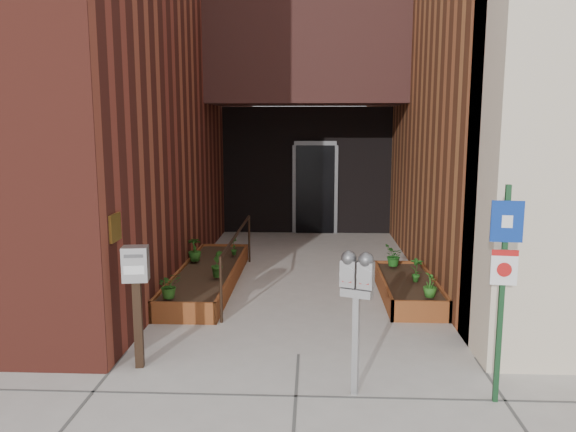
# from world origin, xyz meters

# --- Properties ---
(ground) EXTENTS (80.00, 80.00, 0.00)m
(ground) POSITION_xyz_m (0.00, 0.00, 0.00)
(ground) COLOR #9E9991
(ground) RESTS_ON ground
(architecture) EXTENTS (20.00, 14.60, 10.00)m
(architecture) POSITION_xyz_m (-0.18, 6.89, 4.98)
(architecture) COLOR maroon
(architecture) RESTS_ON ground
(planter_left) EXTENTS (0.90, 3.60, 0.30)m
(planter_left) POSITION_xyz_m (-1.55, 2.70, 0.13)
(planter_left) COLOR maroon
(planter_left) RESTS_ON ground
(planter_right) EXTENTS (0.80, 2.20, 0.30)m
(planter_right) POSITION_xyz_m (1.60, 2.20, 0.13)
(planter_right) COLOR maroon
(planter_right) RESTS_ON ground
(handrail) EXTENTS (0.04, 3.34, 0.90)m
(handrail) POSITION_xyz_m (-1.05, 2.65, 0.75)
(handrail) COLOR black
(handrail) RESTS_ON ground
(parking_meter) EXTENTS (0.33, 0.22, 1.43)m
(parking_meter) POSITION_xyz_m (0.57, -0.92, 1.11)
(parking_meter) COLOR #9D9DA0
(parking_meter) RESTS_ON ground
(sign_post) EXTENTS (0.28, 0.08, 2.07)m
(sign_post) POSITION_xyz_m (1.90, -1.02, 1.28)
(sign_post) COLOR #163D1F
(sign_post) RESTS_ON ground
(payment_dropbox) EXTENTS (0.29, 0.24, 1.34)m
(payment_dropbox) POSITION_xyz_m (-1.71, -0.40, 0.96)
(payment_dropbox) COLOR black
(payment_dropbox) RESTS_ON ground
(shrub_left_a) EXTENTS (0.44, 0.44, 0.34)m
(shrub_left_a) POSITION_xyz_m (-1.76, 1.10, 0.47)
(shrub_left_a) COLOR #255518
(shrub_left_a) RESTS_ON planter_left
(shrub_left_b) EXTENTS (0.25, 0.25, 0.39)m
(shrub_left_b) POSITION_xyz_m (-1.30, 2.17, 0.50)
(shrub_left_b) COLOR #204F16
(shrub_left_b) RESTS_ON planter_left
(shrub_left_c) EXTENTS (0.27, 0.27, 0.40)m
(shrub_left_c) POSITION_xyz_m (-1.85, 3.14, 0.50)
(shrub_left_c) COLOR #215217
(shrub_left_c) RESTS_ON planter_left
(shrub_left_d) EXTENTS (0.24, 0.24, 0.34)m
(shrub_left_d) POSITION_xyz_m (-1.25, 3.60, 0.47)
(shrub_left_d) COLOR #1E5418
(shrub_left_d) RESTS_ON planter_left
(shrub_right_a) EXTENTS (0.21, 0.21, 0.33)m
(shrub_right_a) POSITION_xyz_m (1.74, 1.30, 0.47)
(shrub_right_a) COLOR #27621C
(shrub_right_a) RESTS_ON planter_right
(shrub_right_b) EXTENTS (0.26, 0.26, 0.38)m
(shrub_right_b) POSITION_xyz_m (1.69, 2.02, 0.49)
(shrub_right_b) COLOR #23621C
(shrub_right_b) RESTS_ON planter_right
(shrub_right_c) EXTENTS (0.39, 0.39, 0.36)m
(shrub_right_c) POSITION_xyz_m (1.48, 2.92, 0.48)
(shrub_right_c) COLOR #1D5B1A
(shrub_right_c) RESTS_ON planter_right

